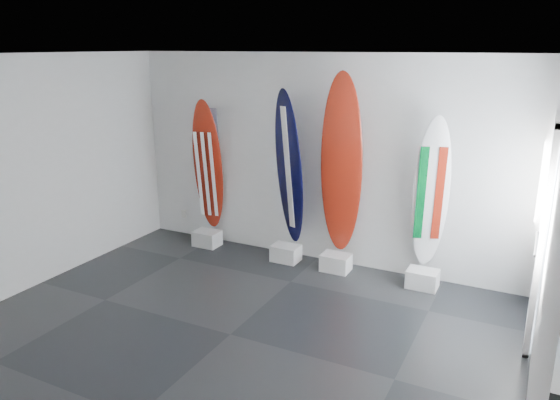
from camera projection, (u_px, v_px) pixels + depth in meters
The scene contains 16 objects.
floor at pixel (230, 334), 5.94m from camera, with size 6.00×6.00×0.00m, color black.
ceiling at pixel (222, 55), 5.10m from camera, with size 6.00×6.00×0.00m, color white.
wall_back at pixel (320, 160), 7.66m from camera, with size 6.00×6.00×0.00m, color white.
wall_front at pixel (14, 307), 3.38m from camera, with size 6.00×6.00×0.00m, color white.
wall_left at pixel (27, 175), 6.82m from camera, with size 5.00×5.00×0.00m, color white.
wall_right at pixel (549, 254), 4.22m from camera, with size 5.00×5.00×0.00m, color white.
display_block_usa at pixel (207, 238), 8.55m from camera, with size 0.40×0.30×0.24m, color silver.
surfboard_usa at pixel (208, 166), 8.31m from camera, with size 0.48×0.08×2.10m, color maroon.
display_block_navy at pixel (286, 253), 7.94m from camera, with size 0.40×0.30×0.24m, color silver.
surfboard_navy at pixel (289, 169), 7.67m from camera, with size 0.52×0.08×2.30m, color black.
display_block_swiss at pixel (336, 262), 7.60m from camera, with size 0.40×0.30×0.24m, color silver.
surfboard_swiss at pixel (341, 165), 7.30m from camera, with size 0.58×0.08×2.55m, color maroon.
display_block_italy at pixel (422, 279), 7.07m from camera, with size 0.40×0.30×0.24m, color silver.
surfboard_italy at pixel (431, 194), 6.84m from camera, with size 0.47×0.08×2.06m, color white.
wall_outlet at pixel (184, 214), 9.03m from camera, with size 0.09×0.02×0.13m, color silver.
glass_door at pixel (548, 211), 5.58m from camera, with size 0.12×1.16×2.85m, color white, non-canonical shape.
Camera 1 is at (2.87, -4.47, 3.09)m, focal length 34.34 mm.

